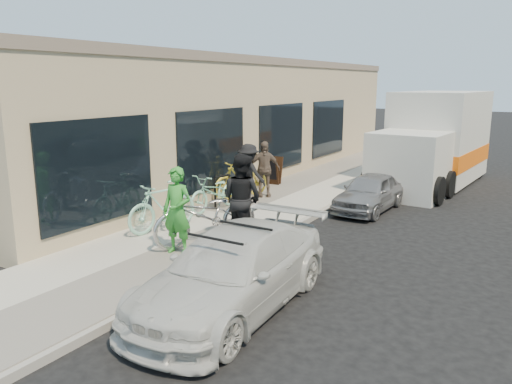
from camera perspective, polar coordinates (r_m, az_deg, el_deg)
The scene contains 17 objects.
ground at distance 9.16m, azimuth -2.10°, elevation -9.48°, with size 120.00×120.00×0.00m, color black.
sidewalk at distance 12.56m, azimuth -2.13°, elevation -3.02°, with size 3.00×34.00×0.15m, color #B6B1A4.
curb at distance 11.80m, azimuth 4.17°, elevation -4.11°, with size 0.12×34.00×0.13m, color gray.
storefront at distance 18.10m, azimuth -1.97°, elevation 8.30°, with size 3.60×20.00×4.22m.
bike_rack at distance 13.39m, azimuth -3.87°, elevation 0.52°, with size 0.14×0.60×0.85m.
sandwich_board at distance 16.34m, azimuth 1.87°, elevation 2.48°, with size 0.57×0.58×0.88m.
sedan_white at distance 7.69m, azimuth -2.62°, elevation -9.00°, with size 1.86×4.23×1.25m.
sedan_silver at distance 13.85m, azimuth 12.85°, elevation -0.02°, with size 1.20×2.98×1.01m, color gray.
moving_truck at distance 18.03m, azimuth 19.71°, elevation 5.21°, with size 2.79×6.48×3.11m.
tandem_bike at distance 10.23m, azimuth -5.63°, elevation -2.65°, with size 0.82×2.34×1.23m, color #B6B6B8.
woman_rider at distance 9.70m, azimuth -9.00°, elevation -2.14°, with size 0.62×0.41×1.70m, color green.
man_standing at distance 10.21m, azimuth -1.64°, elevation -0.77°, with size 0.91×0.71×1.87m, color black.
cruiser_bike_a at distance 11.37m, azimuth -10.61°, elevation -1.56°, with size 0.53×1.86×1.12m, color #92DBBD.
cruiser_bike_b at distance 13.00m, azimuth -4.71°, elevation 0.02°, with size 0.64×1.85×0.97m, color #92DBBD.
cruiser_bike_c at distance 14.33m, azimuth -1.69°, elevation 1.49°, with size 0.52×1.84×1.10m, color yellow.
bystander_a at distance 13.69m, azimuth -0.86°, elevation 2.11°, with size 1.06×0.61×1.64m, color black.
bystander_b at distance 14.48m, azimuth 0.90°, elevation 2.64°, with size 0.95×0.39×1.62m, color brown.
Camera 1 is at (4.73, -7.06, 3.41)m, focal length 35.00 mm.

